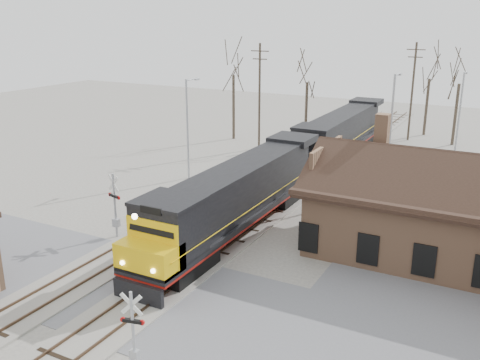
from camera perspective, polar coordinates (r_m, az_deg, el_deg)
The scene contains 18 objects.
ground at distance 28.23m, azimuth -9.62°, elevation -12.08°, with size 140.00×140.00×0.00m, color #AAA499.
road at distance 28.22m, azimuth -9.63°, elevation -12.06°, with size 60.00×9.00×0.03m, color slate.
track_main at distance 39.97m, azimuth 3.49°, elevation -2.77°, with size 3.40×90.00×0.24m.
track_siding at distance 41.92m, azimuth -2.11°, elevation -1.79°, with size 3.40×90.00×0.24m.
depot at distance 33.40m, azimuth 20.38°, elevation -3.68°, with size 15.20×9.31×7.90m.
locomotive_lead at distance 34.11m, azimuth -0.64°, elevation -2.03°, with size 3.15×21.09×4.68m.
locomotive_trailing at distance 53.18m, azimuth 10.49°, elevation 4.71°, with size 3.15×21.09×4.43m.
crossbuck_near at distance 22.12m, azimuth -11.30°, elevation -15.91°, with size 1.02×0.33×3.62m.
crossbuck_far at distance 34.90m, azimuth -13.18°, elevation -2.90°, with size 1.18×0.40×4.23m.
streetlight_a at distance 46.01m, azimuth -5.54°, elevation 6.02°, with size 0.25×2.04×8.60m.
streetlight_b at distance 43.32m, azimuth 15.81°, elevation 5.33°, with size 0.25×2.04×9.45m.
streetlight_c at distance 55.03m, azimuth 22.39°, elevation 6.66°, with size 0.25×2.04×8.63m.
utility_pole_a at distance 56.37m, azimuth 2.09°, elevation 9.06°, with size 2.00×0.24×10.99m.
utility_pole_b at distance 63.30m, azimuth 17.90°, elevation 9.10°, with size 2.00×0.24×10.89m.
tree_a at distance 60.78m, azimuth -0.71°, elevation 12.23°, with size 4.84×4.84×11.85m.
tree_b at distance 58.72m, azimuth 7.22°, elevation 11.38°, with size 4.52×4.52×11.06m.
tree_c at distance 66.57m, azimuth 19.64°, elevation 11.07°, with size 4.42×4.42×10.83m.
tree_d at distance 62.33m, azimuth 22.46°, elevation 10.47°, with size 4.45×4.45×10.91m.
Camera 1 is at (15.47, -19.25, 13.69)m, focal length 40.00 mm.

